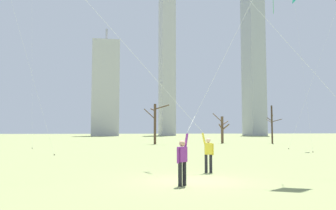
{
  "coord_description": "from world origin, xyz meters",
  "views": [
    {
      "loc": [
        -3.15,
        -12.92,
        1.97
      ],
      "look_at": [
        0.0,
        6.0,
        3.45
      ],
      "focal_mm": 35.69,
      "sensor_mm": 36.0,
      "label": 1
    }
  ],
  "objects_px": {
    "bare_tree_right_of_center": "(272,124)",
    "kite_flyer_midfield_center_green": "(214,90)",
    "distant_kite_low_near_trees_teal": "(295,8)",
    "bare_tree_leftmost": "(155,122)",
    "kite_flyer_far_back_white": "(170,107)",
    "kite_flyer_foreground_left_blue": "(321,93)",
    "bare_tree_rightmost": "(222,129)"
  },
  "relations": [
    {
      "from": "kite_flyer_foreground_left_blue",
      "to": "bare_tree_rightmost",
      "type": "xyz_separation_m",
      "value": [
        7.66,
        36.55,
        -1.4
      ]
    },
    {
      "from": "kite_flyer_far_back_white",
      "to": "kite_flyer_foreground_left_blue",
      "type": "bearing_deg",
      "value": -16.12
    },
    {
      "from": "kite_flyer_midfield_center_green",
      "to": "bare_tree_leftmost",
      "type": "relative_size",
      "value": 1.9
    },
    {
      "from": "distant_kite_low_near_trees_teal",
      "to": "bare_tree_rightmost",
      "type": "relative_size",
      "value": 3.6
    },
    {
      "from": "bare_tree_right_of_center",
      "to": "distant_kite_low_near_trees_teal",
      "type": "bearing_deg",
      "value": -106.53
    },
    {
      "from": "distant_kite_low_near_trees_teal",
      "to": "bare_tree_rightmost",
      "type": "distance_m",
      "value": 21.8
    },
    {
      "from": "kite_flyer_foreground_left_blue",
      "to": "distant_kite_low_near_trees_teal",
      "type": "height_order",
      "value": "distant_kite_low_near_trees_teal"
    },
    {
      "from": "kite_flyer_midfield_center_green",
      "to": "distant_kite_low_near_trees_teal",
      "type": "height_order",
      "value": "distant_kite_low_near_trees_teal"
    },
    {
      "from": "bare_tree_rightmost",
      "to": "kite_flyer_far_back_white",
      "type": "bearing_deg",
      "value": -112.42
    },
    {
      "from": "distant_kite_low_near_trees_teal",
      "to": "bare_tree_leftmost",
      "type": "height_order",
      "value": "distant_kite_low_near_trees_teal"
    },
    {
      "from": "kite_flyer_far_back_white",
      "to": "bare_tree_right_of_center",
      "type": "distance_m",
      "value": 38.78
    },
    {
      "from": "kite_flyer_midfield_center_green",
      "to": "kite_flyer_far_back_white",
      "type": "height_order",
      "value": "kite_flyer_far_back_white"
    },
    {
      "from": "bare_tree_rightmost",
      "to": "bare_tree_leftmost",
      "type": "distance_m",
      "value": 11.09
    },
    {
      "from": "bare_tree_leftmost",
      "to": "bare_tree_right_of_center",
      "type": "relative_size",
      "value": 1.0
    },
    {
      "from": "bare_tree_rightmost",
      "to": "bare_tree_right_of_center",
      "type": "height_order",
      "value": "bare_tree_right_of_center"
    },
    {
      "from": "kite_flyer_foreground_left_blue",
      "to": "bare_tree_rightmost",
      "type": "bearing_deg",
      "value": 78.16
    },
    {
      "from": "kite_flyer_far_back_white",
      "to": "bare_tree_leftmost",
      "type": "height_order",
      "value": "kite_flyer_far_back_white"
    },
    {
      "from": "kite_flyer_foreground_left_blue",
      "to": "distant_kite_low_near_trees_teal",
      "type": "xyz_separation_m",
      "value": [
        10.44,
        19.39,
        11.76
      ]
    },
    {
      "from": "bare_tree_right_of_center",
      "to": "kite_flyer_midfield_center_green",
      "type": "bearing_deg",
      "value": -119.79
    },
    {
      "from": "kite_flyer_foreground_left_blue",
      "to": "bare_tree_leftmost",
      "type": "relative_size",
      "value": 2.9
    },
    {
      "from": "bare_tree_rightmost",
      "to": "bare_tree_leftmost",
      "type": "bearing_deg",
      "value": -169.26
    },
    {
      "from": "kite_flyer_far_back_white",
      "to": "bare_tree_right_of_center",
      "type": "relative_size",
      "value": 2.42
    },
    {
      "from": "kite_flyer_midfield_center_green",
      "to": "bare_tree_rightmost",
      "type": "relative_size",
      "value": 2.33
    },
    {
      "from": "kite_flyer_midfield_center_green",
      "to": "distant_kite_low_near_trees_teal",
      "type": "distance_m",
      "value": 28.63
    },
    {
      "from": "kite_flyer_midfield_center_green",
      "to": "bare_tree_rightmost",
      "type": "height_order",
      "value": "kite_flyer_midfield_center_green"
    },
    {
      "from": "bare_tree_right_of_center",
      "to": "bare_tree_leftmost",
      "type": "bearing_deg",
      "value": 179.13
    },
    {
      "from": "bare_tree_rightmost",
      "to": "bare_tree_leftmost",
      "type": "xyz_separation_m",
      "value": [
        -10.85,
        -2.06,
        0.96
      ]
    },
    {
      "from": "distant_kite_low_near_trees_teal",
      "to": "bare_tree_right_of_center",
      "type": "xyz_separation_m",
      "value": [
        4.4,
        14.83,
        -12.44
      ]
    },
    {
      "from": "kite_flyer_midfield_center_green",
      "to": "bare_tree_rightmost",
      "type": "distance_m",
      "value": 40.02
    },
    {
      "from": "kite_flyer_midfield_center_green",
      "to": "kite_flyer_foreground_left_blue",
      "type": "bearing_deg",
      "value": 12.75
    },
    {
      "from": "bare_tree_rightmost",
      "to": "bare_tree_right_of_center",
      "type": "relative_size",
      "value": 0.82
    },
    {
      "from": "bare_tree_leftmost",
      "to": "kite_flyer_midfield_center_green",
      "type": "bearing_deg",
      "value": -93.63
    }
  ]
}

